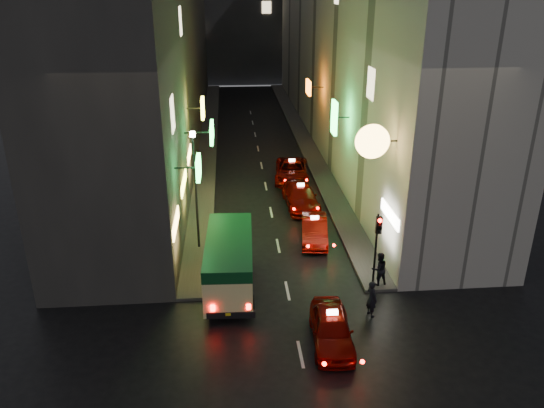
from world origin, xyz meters
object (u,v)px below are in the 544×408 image
object	(u,v)px
pedestrian_crossing	(372,296)
traffic_light	(378,235)
minibus	(229,258)
lamp_post	(195,183)
taxi_near	(332,326)

from	to	relation	value
pedestrian_crossing	traffic_light	xyz separation A→B (m)	(0.70, 2.17, 1.76)
pedestrian_crossing	traffic_light	bearing A→B (deg)	-38.31
minibus	lamp_post	xyz separation A→B (m)	(-1.60, 4.04, 2.14)
traffic_light	lamp_post	size ratio (longest dim) A/B	0.56
traffic_light	minibus	bearing A→B (deg)	175.81
minibus	traffic_light	xyz separation A→B (m)	(6.60, -0.48, 1.10)
traffic_light	lamp_post	bearing A→B (deg)	151.09
minibus	traffic_light	world-z (taller)	traffic_light
traffic_light	lamp_post	distance (m)	9.42
minibus	traffic_light	distance (m)	6.71
taxi_near	pedestrian_crossing	world-z (taller)	pedestrian_crossing
taxi_near	traffic_light	xyz separation A→B (m)	(2.72, 3.85, 1.92)
minibus	taxi_near	distance (m)	5.88
minibus	pedestrian_crossing	xyz separation A→B (m)	(5.90, -2.65, -0.66)
pedestrian_crossing	lamp_post	distance (m)	10.43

